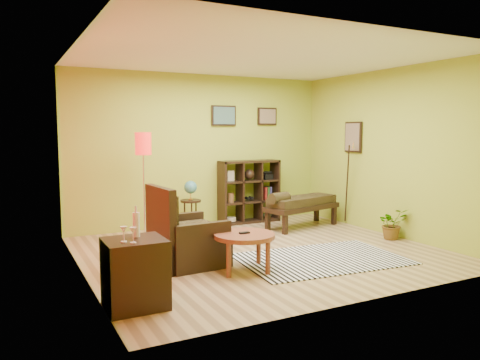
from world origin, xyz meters
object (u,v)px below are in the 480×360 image
cube_shelf (250,191)px  bench (300,204)px  coffee_table (244,239)px  side_cabinet (135,273)px  armchair (184,241)px  floor_lamp (143,153)px  potted_plant (392,227)px  globe_table (191,193)px

cube_shelf → bench: cube_shelf is taller
coffee_table → side_cabinet: 1.66m
armchair → floor_lamp: (-0.08, 1.60, 1.09)m
bench → coffee_table: bearing=-138.8°
armchair → side_cabinet: armchair is taller
coffee_table → bench: bearing=41.2°
side_cabinet → potted_plant: 4.62m
globe_table → bench: globe_table is taller
side_cabinet → coffee_table: bearing=21.1°
side_cabinet → bench: side_cabinet is taller
floor_lamp → bench: floor_lamp is taller
armchair → globe_table: (0.86, 1.98, 0.35)m
cube_shelf → globe_table: bearing=-171.8°
side_cabinet → cube_shelf: 4.58m
floor_lamp → bench: 2.98m
coffee_table → side_cabinet: (-1.55, -0.60, -0.06)m
coffee_table → armchair: armchair is taller
side_cabinet → armchair: bearing=50.9°
cube_shelf → floor_lamp: bearing=-165.7°
side_cabinet → globe_table: (1.82, 3.17, 0.32)m
globe_table → bench: 2.00m
floor_lamp → potted_plant: size_ratio=3.41×
side_cabinet → cube_shelf: cube_shelf is taller
coffee_table → armchair: 0.83m
globe_table → potted_plant: 3.46m
cube_shelf → armchair: bearing=-134.8°
floor_lamp → potted_plant: bearing=-25.8°
floor_lamp → globe_table: size_ratio=1.96×
globe_table → bench: bearing=-20.4°
cube_shelf → potted_plant: 2.73m
globe_table → cube_shelf: size_ratio=0.74×
floor_lamp → bench: size_ratio=1.10×
potted_plant → floor_lamp: bearing=154.2°
globe_table → cube_shelf: cube_shelf is taller
coffee_table → floor_lamp: floor_lamp is taller
side_cabinet → globe_table: bearing=60.1°
armchair → cube_shelf: size_ratio=0.88×
coffee_table → cube_shelf: bearing=60.4°
bench → side_cabinet: bearing=-146.2°
cube_shelf → potted_plant: cube_shelf is taller
coffee_table → cube_shelf: (1.56, 2.75, 0.19)m
coffee_table → globe_table: bearing=84.0°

